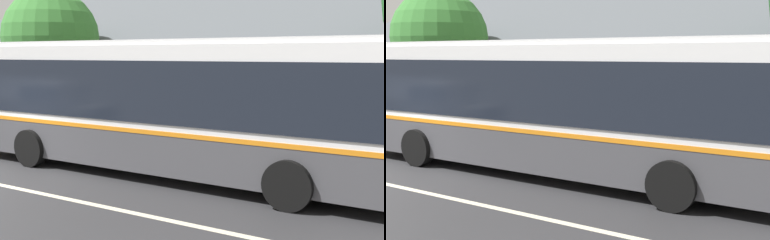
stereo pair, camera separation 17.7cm
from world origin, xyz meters
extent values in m
cube|color=#9E9E99|center=(0.00, 6.00, 0.07)|extent=(60.00, 3.00, 0.15)
cube|color=tan|center=(-0.08, 14.03, 1.75)|extent=(26.27, 10.80, 3.50)
cube|color=#4C5156|center=(-0.08, 11.33, 4.78)|extent=(26.87, 5.47, 2.71)
cube|color=#4C5156|center=(-0.08, 16.73, 4.78)|extent=(26.87, 5.47, 2.71)
cube|color=black|center=(-9.27, 8.60, 1.92)|extent=(1.10, 0.06, 1.30)
cube|color=#4C3323|center=(3.86, 8.60, 1.05)|extent=(1.00, 0.06, 2.10)
cube|color=#47474C|center=(3.41, 2.90, 0.74)|extent=(12.28, 2.52, 0.93)
cube|color=orange|center=(3.41, 2.90, 1.26)|extent=(12.30, 2.54, 0.10)
cube|color=white|center=(3.41, 2.90, 2.25)|extent=(12.28, 2.52, 1.89)
cube|color=white|center=(3.41, 2.90, 3.26)|extent=(12.04, 2.40, 0.12)
cube|color=black|center=(3.41, 4.16, 2.15)|extent=(11.29, 0.05, 1.39)
cube|color=black|center=(3.41, 1.64, 2.15)|extent=(11.29, 0.05, 1.39)
cube|color=#197233|center=(1.88, 4.17, 0.74)|extent=(3.44, 0.04, 0.65)
cube|color=black|center=(8.20, 4.16, 1.56)|extent=(0.90, 0.03, 2.57)
cylinder|color=black|center=(7.22, 4.14, 0.50)|extent=(1.00, 0.28, 1.00)
cylinder|color=black|center=(7.21, 1.64, 0.50)|extent=(1.00, 0.28, 1.00)
cylinder|color=black|center=(0.04, 4.16, 0.50)|extent=(1.00, 0.28, 1.00)
cylinder|color=black|center=(0.03, 1.66, 0.50)|extent=(1.00, 0.28, 1.00)
cube|color=brown|center=(-5.16, 6.04, 0.60)|extent=(1.52, 0.10, 0.04)
cube|color=brown|center=(-5.16, 5.90, 0.60)|extent=(1.52, 0.10, 0.04)
cube|color=brown|center=(-5.16, 5.75, 0.60)|extent=(1.52, 0.10, 0.04)
cube|color=brown|center=(-5.16, 5.63, 0.90)|extent=(1.52, 0.04, 0.10)
cube|color=brown|center=(-5.16, 5.63, 1.04)|extent=(1.52, 0.04, 0.10)
cube|color=black|center=(-4.55, 5.90, 0.38)|extent=(0.08, 0.43, 0.45)
cube|color=black|center=(-5.77, 5.90, 0.38)|extent=(0.08, 0.43, 0.45)
cylinder|color=#4C3828|center=(-4.70, 6.92, 1.20)|extent=(0.35, 0.35, 2.41)
sphere|color=#387A33|center=(-4.70, 6.92, 3.66)|extent=(3.85, 3.85, 3.85)
camera|label=1|loc=(10.22, -6.98, 2.99)|focal=45.00mm
camera|label=2|loc=(10.37, -6.88, 2.99)|focal=45.00mm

